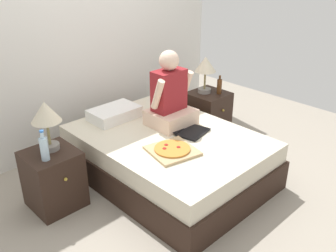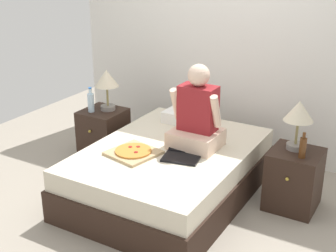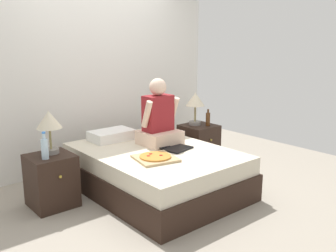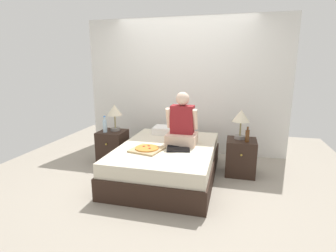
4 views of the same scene
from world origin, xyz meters
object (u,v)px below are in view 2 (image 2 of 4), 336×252
Objects in this scene: bed at (170,172)px; nightstand_right at (294,179)px; nightstand_left at (104,134)px; water_bottle at (91,102)px; person_seated at (197,117)px; pizza_box at (133,152)px; lamp_on_left_nightstand at (107,81)px; laptop at (183,154)px; lamp_on_right_nightstand at (299,114)px; beer_bottle at (303,147)px.

bed is 3.51× the size of nightstand_right.
water_bottle is (-0.08, -0.09, 0.39)m from nightstand_left.
pizza_box is (-0.41, -0.45, -0.27)m from person_seated.
lamp_on_left_nightstand is (0.04, 0.05, 0.60)m from nightstand_left.
nightstand_left is 1.16× the size of pizza_box.
nightstand_right reaches higher than bed.
lamp_on_left_nightstand is 0.95× the size of pizza_box.
nightstand_left is at bearing 48.35° from water_bottle.
bed is 4.08× the size of laptop.
laptop is (1.34, -0.38, -0.15)m from water_bottle.
bed is at bearing 52.00° from pizza_box.
water_bottle reaches higher than nightstand_left.
water_bottle is 0.35× the size of person_seated.
laptop is 0.45m from pizza_box.
person_seated reaches higher than lamp_on_right_nightstand.
lamp_on_left_nightstand is 1.63× the size of water_bottle.
nightstand_right is 1.04m from person_seated.
water_bottle is at bearing -131.65° from nightstand_left.
nightstand_left is 1.11m from pizza_box.
pizza_box is at bearing -157.57° from beer_bottle.
beer_bottle is at bearing -2.58° from nightstand_left.
pizza_box is (-1.29, -0.66, 0.23)m from nightstand_right.
water_bottle is (-0.12, -0.14, -0.22)m from lamp_on_left_nightstand.
lamp_on_left_nightstand reaches higher than laptop.
lamp_on_left_nightstand is 0.28m from water_bottle.
lamp_on_right_nightstand reaches higher than pizza_box.
lamp_on_left_nightstand reaches higher than bed.
laptop reaches higher than pizza_box.
person_seated is 0.66m from pizza_box.
pizza_box is (0.82, -0.71, -0.37)m from lamp_on_left_nightstand.
bed is 0.44m from pizza_box.
water_bottle is at bearing -177.68° from nightstand_right.
pizza_box reaches higher than bed.
lamp_on_left_nightstand is at bearing 178.64° from nightstand_right.
nightstand_left is 1.00× the size of nightstand_right.
person_seated reaches higher than lamp_on_left_nightstand.
lamp_on_left_nightstand and lamp_on_right_nightstand have the same top height.
nightstand_right is (2.14, 0.00, 0.00)m from nightstand_left.
lamp_on_left_nightstand is 1.25m from person_seated.
person_seated reaches higher than water_bottle.
bed is 0.34m from laptop.
laptop is (1.22, -0.52, -0.37)m from lamp_on_left_nightstand.
nightstand_right is (2.22, 0.09, -0.39)m from water_bottle.
beer_bottle is at bearing 22.43° from pizza_box.
water_bottle is 2.26m from nightstand_right.
water_bottle is 0.58× the size of pizza_box.
nightstand_right is 0.60m from lamp_on_right_nightstand.
lamp_on_right_nightstand reaches higher than water_bottle.
lamp_on_left_nightstand reaches higher than water_bottle.
lamp_on_right_nightstand reaches higher than beer_bottle.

